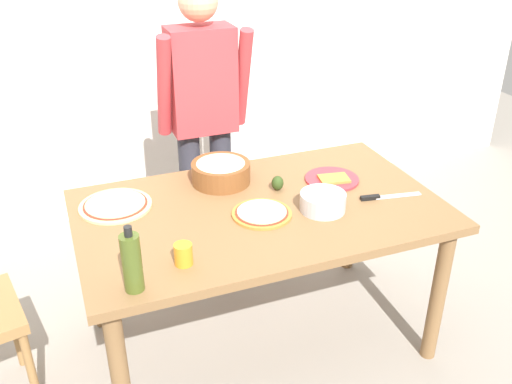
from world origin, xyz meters
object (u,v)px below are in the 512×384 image
Objects in this scene: olive_oil_bottle at (132,262)px; chef_knife at (383,197)px; pizza_cooked_on_tray at (262,213)px; plate_with_slice at (332,179)px; popcorn_bowl at (221,170)px; avocado at (278,183)px; pizza_raw_on_board at (115,205)px; person_cook at (203,114)px; dining_table at (260,225)px; mixing_bowl_steel at (323,202)px; cup_orange at (183,254)px.

olive_oil_bottle is 1.21m from chef_knife.
olive_oil_bottle is (-0.60, -0.32, 0.10)m from pizza_cooked_on_tray.
plate_with_slice is 0.93× the size of popcorn_bowl.
avocado is at bearing 51.10° from pizza_cooked_on_tray.
chef_knife is (1.15, -0.36, -0.00)m from pizza_raw_on_board.
person_cook is at bearing 123.46° from chef_knife.
dining_table is 0.22m from avocado.
pizza_raw_on_board is 1.22× the size of plate_with_slice.
olive_oil_bottle is at bearing -163.03° from mixing_bowl_steel.
olive_oil_bottle reaches higher than pizza_raw_on_board.
olive_oil_bottle reaches higher than plate_with_slice.
cup_orange reaches higher than mixing_bowl_steel.
cup_orange is at bearing -142.87° from avocado.
avocado is (0.17, -0.63, -0.14)m from person_cook.
avocado reaches higher than plate_with_slice.
olive_oil_bottle is at bearing -117.46° from person_cook.
avocado is at bearing -75.30° from person_cook.
popcorn_bowl is at bearing 60.27° from cup_orange.
chef_knife is at bearing -56.54° from person_cook.
pizza_raw_on_board is 0.74m from avocado.
popcorn_bowl is 1.40× the size of mixing_bowl_steel.
plate_with_slice is (1.02, -0.11, -0.00)m from pizza_raw_on_board.
avocado is (0.56, 0.42, -0.01)m from cup_orange.
cup_orange is (-0.67, -0.18, 0.00)m from mixing_bowl_steel.
mixing_bowl_steel is (0.26, -0.05, 0.03)m from pizza_cooked_on_tray.
cup_orange is at bearing 23.52° from olive_oil_bottle.
pizza_raw_on_board reaches higher than chef_knife.
avocado is at bearing 178.35° from plate_with_slice.
olive_oil_bottle is (-1.04, -0.50, 0.11)m from plate_with_slice.
person_cook is at bearing 107.39° from mixing_bowl_steel.
olive_oil_bottle reaches higher than mixing_bowl_steel.
chef_knife is (0.31, -0.00, -0.03)m from mixing_bowl_steel.
pizza_raw_on_board is at bearing 107.87° from cup_orange.
mixing_bowl_steel reaches higher than dining_table.
popcorn_bowl reaches higher than pizza_cooked_on_tray.
popcorn_bowl is at bearing 106.10° from dining_table.
olive_oil_bottle is 0.92m from avocado.
pizza_cooked_on_tray reaches higher than chef_knife.
plate_with_slice is 1.30× the size of mixing_bowl_steel.
olive_oil_bottle is 3.66× the size of avocado.
cup_orange reaches higher than pizza_raw_on_board.
person_cook is at bearing 62.54° from olive_oil_bottle.
popcorn_bowl is 0.87m from olive_oil_bottle.
mixing_bowl_steel is 0.31m from chef_knife.
avocado is (-0.42, 0.25, 0.03)m from chef_knife.
plate_with_slice is 0.90× the size of chef_knife.
avocado is at bearing 42.31° from dining_table.
olive_oil_bottle is at bearing -148.16° from dining_table.
pizza_cooked_on_tray is at bearing -79.74° from popcorn_bowl.
popcorn_bowl is 3.29× the size of cup_orange.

